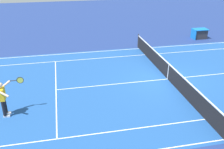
% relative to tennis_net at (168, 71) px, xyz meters
% --- Properties ---
extents(ground_plane, '(60.00, 60.00, 0.00)m').
position_rel_tennis_net_xyz_m(ground_plane, '(0.00, 0.00, -0.49)').
color(ground_plane, navy).
extents(court_slab, '(24.20, 11.40, 0.00)m').
position_rel_tennis_net_xyz_m(court_slab, '(0.00, 0.00, -0.49)').
color(court_slab, '#1E4C93').
rests_on(court_slab, ground_plane).
extents(court_line_markings, '(23.85, 11.05, 0.01)m').
position_rel_tennis_net_xyz_m(court_line_markings, '(0.00, 0.00, -0.49)').
color(court_line_markings, white).
rests_on(court_line_markings, ground_plane).
extents(tennis_net, '(0.10, 11.70, 1.08)m').
position_rel_tennis_net_xyz_m(tennis_net, '(0.00, 0.00, 0.00)').
color(tennis_net, '#2D2D33').
rests_on(tennis_net, ground_plane).
extents(tennis_player_near, '(1.07, 0.78, 1.70)m').
position_rel_tennis_net_xyz_m(tennis_player_near, '(8.58, 1.97, 0.44)').
color(tennis_player_near, black).
rests_on(tennis_player_near, ground_plane).
extents(tennis_ball, '(0.07, 0.07, 0.07)m').
position_rel_tennis_net_xyz_m(tennis_ball, '(-0.70, 2.86, -0.46)').
color(tennis_ball, '#CCE01E').
rests_on(tennis_ball, ground_plane).
extents(equipment_cart_tarped, '(1.25, 0.84, 0.85)m').
position_rel_tennis_net_xyz_m(equipment_cart_tarped, '(-5.90, -6.98, -0.05)').
color(equipment_cart_tarped, '#2D2D33').
rests_on(equipment_cart_tarped, ground_plane).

